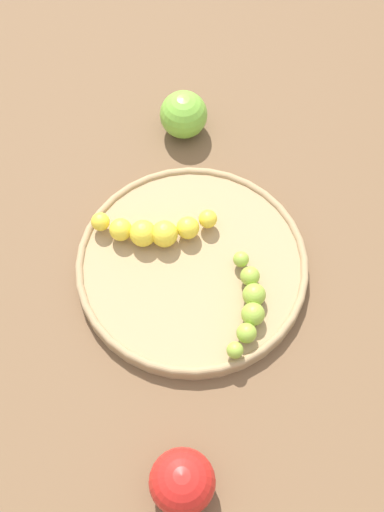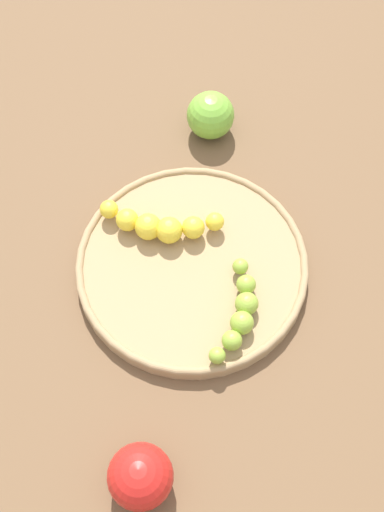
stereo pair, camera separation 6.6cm
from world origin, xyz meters
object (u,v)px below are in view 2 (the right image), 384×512
(banana_green, at_px, (240,312))
(banana_yellow, at_px, (160,224))
(apple_green, at_px, (211,115))
(fruit_bowl, at_px, (192,265))
(apple_red, at_px, (140,476))

(banana_green, xyz_separation_m, banana_yellow, (0.16, 0.00, 0.00))
(banana_yellow, distance_m, apple_green, 0.19)
(fruit_bowl, relative_size, banana_yellow, 2.43)
(apple_green, bearing_deg, banana_green, 148.52)
(fruit_bowl, xyz_separation_m, apple_red, (-0.18, 0.21, 0.02))
(banana_yellow, xyz_separation_m, apple_green, (0.10, -0.16, -0.00))
(banana_yellow, relative_size, apple_red, 1.70)
(banana_yellow, bearing_deg, apple_green, 167.36)
(fruit_bowl, distance_m, banana_yellow, 0.07)
(fruit_bowl, bearing_deg, banana_yellow, 3.86)
(banana_yellow, bearing_deg, fruit_bowl, 49.02)
(banana_green, relative_size, banana_yellow, 0.95)
(apple_green, relative_size, apple_red, 0.94)
(banana_green, bearing_deg, apple_red, -105.66)
(banana_green, height_order, banana_yellow, banana_yellow)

